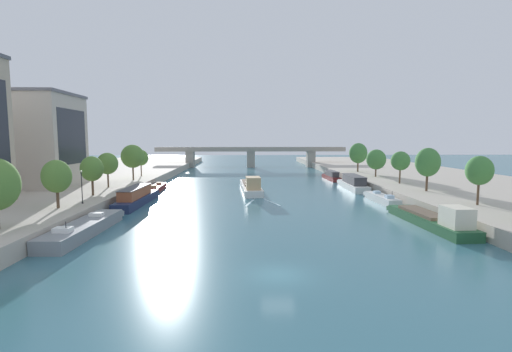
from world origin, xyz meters
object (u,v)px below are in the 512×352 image
moored_boat_right_second (432,219)px  tree_left_past_mid (57,176)px  tree_right_past_mid (428,162)px  tree_left_by_lamp (92,169)px  moored_boat_right_near (381,198)px  moored_boat_right_lone (353,183)px  barge_midriver (251,186)px  tree_right_third (358,153)px  tree_right_far (400,161)px  tree_right_midway (479,171)px  moored_boat_left_lone (137,197)px  tree_left_midway (141,158)px  bridge_far (251,154)px  tree_left_third (133,156)px  moored_boat_left_end (85,228)px  moored_boat_right_midway (331,176)px  lamppost_left_bank (82,185)px  tree_left_nearest (107,164)px  moored_boat_left_gap_after (157,188)px  tree_right_by_lamp (376,159)px

moored_boat_right_second → tree_left_past_mid: (-44.66, 3.91, 4.74)m
tree_right_past_mid → tree_left_by_lamp: bearing=-177.2°
moored_boat_right_near → moored_boat_right_lone: 15.33m
barge_midriver → moored_boat_right_lone: bearing=6.6°
tree_right_third → tree_left_past_mid: bearing=-137.7°
tree_right_far → tree_right_midway: bearing=-88.8°
moored_boat_left_lone → tree_left_midway: (-6.56, 26.60, 4.73)m
tree_right_far → bridge_far: size_ratio=0.09×
moored_boat_right_lone → tree_left_past_mid: 53.27m
moored_boat_right_second → tree_right_third: tree_right_third is taller
tree_left_third → moored_boat_left_end: bearing=-81.4°
barge_midriver → moored_boat_right_midway: (20.45, 19.05, -0.05)m
moored_boat_right_lone → lamppost_left_bank: lamppost_left_bank is taller
moored_boat_right_lone → tree_left_nearest: 46.98m
moored_boat_left_lone → tree_right_midway: bearing=-13.9°
moored_boat_right_lone → tree_right_far: (7.23, -5.41, 4.85)m
moored_boat_right_second → moored_boat_left_gap_after: bearing=141.2°
tree_left_past_mid → moored_boat_right_near: bearing=15.9°
moored_boat_left_end → moored_boat_right_second: (39.05, 1.93, 0.24)m
barge_midriver → bridge_far: bridge_far is taller
moored_boat_left_lone → tree_left_past_mid: tree_left_past_mid is taller
moored_boat_left_end → tree_left_midway: bearing=97.8°
moored_boat_left_end → tree_right_third: 70.64m
moored_boat_left_gap_after → tree_right_by_lamp: size_ratio=1.91×
tree_left_midway → tree_right_by_lamp: tree_right_by_lamp is taller
moored_boat_right_near → bridge_far: (-19.71, 72.92, 4.04)m
tree_right_by_lamp → bridge_far: bearing=117.8°
moored_boat_right_second → barge_midriver: bearing=124.7°
moored_boat_right_second → moored_boat_right_lone: bearing=89.4°
barge_midriver → tree_left_midway: 28.11m
tree_right_midway → bridge_far: (-27.37, 85.45, -1.55)m
tree_right_third → tree_right_far: bearing=-89.2°
tree_left_nearest → lamppost_left_bank: 16.43m
moored_boat_left_lone → bridge_far: (19.22, 73.91, 3.45)m
lamppost_left_bank → tree_right_past_mid: bearing=10.8°
tree_left_third → tree_right_far: bearing=-8.4°
moored_boat_left_gap_after → moored_boat_right_lone: moored_boat_right_lone is taller
moored_boat_left_end → moored_boat_left_gap_after: 33.34m
moored_boat_left_gap_after → tree_right_third: tree_right_third is taller
moored_boat_right_lone → tree_left_nearest: size_ratio=2.53×
tree_left_past_mid → bridge_far: bearing=73.6°
barge_midriver → tree_left_nearest: (-24.99, -6.58, 4.92)m
tree_right_midway → moored_boat_left_lone: bearing=166.1°
moored_boat_left_gap_after → moored_boat_right_lone: bearing=1.0°
tree_left_past_mid → tree_right_by_lamp: tree_right_by_lamp is taller
tree_left_by_lamp → moored_boat_left_end: bearing=-71.0°
moored_boat_right_midway → tree_left_nearest: 52.41m
tree_left_nearest → tree_right_midway: 56.78m
tree_left_third → moored_boat_right_midway: bearing=17.9°
moored_boat_left_lone → tree_left_nearest: bearing=133.7°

